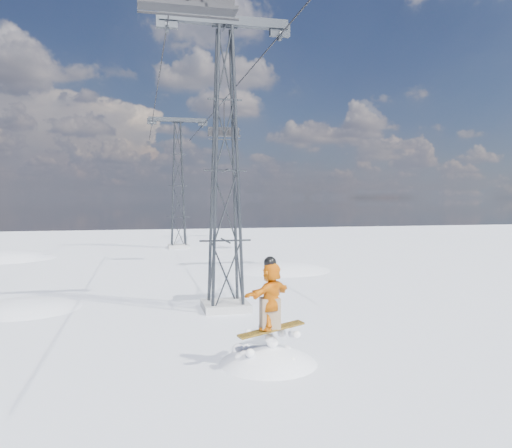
% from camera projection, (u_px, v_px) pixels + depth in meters
% --- Properties ---
extents(ground, '(120.00, 120.00, 0.00)m').
position_uv_depth(ground, '(248.00, 385.00, 11.80)').
color(ground, white).
rests_on(ground, ground).
extents(snow_terrain, '(39.00, 37.00, 22.00)m').
position_uv_depth(snow_terrain, '(106.00, 417.00, 31.89)').
color(snow_terrain, white).
rests_on(snow_terrain, ground).
extents(lift_tower_near, '(5.20, 1.80, 11.43)m').
position_uv_depth(lift_tower_near, '(225.00, 171.00, 19.48)').
color(lift_tower_near, '#999999').
rests_on(lift_tower_near, ground).
extents(lift_tower_far, '(5.20, 1.80, 11.43)m').
position_uv_depth(lift_tower_far, '(178.00, 186.00, 43.80)').
color(lift_tower_far, '#999999').
rests_on(lift_tower_far, ground).
extents(haul_cables, '(4.46, 51.00, 0.06)m').
position_uv_depth(haul_cables, '(194.00, 93.00, 30.39)').
color(haul_cables, black).
rests_on(haul_cables, ground).
extents(snowboarder_jump, '(4.40, 4.40, 6.86)m').
position_uv_depth(snowboarder_jump, '(268.00, 422.00, 13.45)').
color(snowboarder_jump, white).
rests_on(snowboarder_jump, ground).
extents(lift_chair_mid, '(2.12, 0.61, 2.63)m').
position_uv_depth(lift_chair_mid, '(224.00, 133.00, 32.94)').
color(lift_chair_mid, black).
rests_on(lift_chair_mid, ground).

